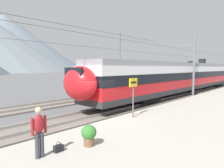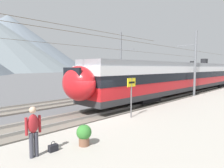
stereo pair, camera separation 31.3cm
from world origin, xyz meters
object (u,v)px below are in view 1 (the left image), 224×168
platform_sign (133,89)px  potted_plant_platform_edge (89,134)px  catenary_mast_far_side (120,61)px  train_near_platform (186,76)px  train_far_track (178,73)px  handbag_beside_passenger (58,148)px  passenger_walking (39,130)px  catenary_mast_mid (193,63)px

platform_sign → potted_plant_platform_edge: size_ratio=2.90×
catenary_mast_far_side → train_near_platform: bearing=-61.4°
train_near_platform → train_far_track: bearing=30.0°
train_near_platform → platform_sign: bearing=-168.4°
train_near_platform → potted_plant_platform_edge: train_near_platform is taller
platform_sign → handbag_beside_passenger: (-5.60, -0.98, -1.58)m
train_near_platform → passenger_walking: 21.76m
catenary_mast_mid → train_near_platform: bearing=33.5°
platform_sign → handbag_beside_passenger: platform_sign is taller
train_near_platform → catenary_mast_far_side: (-4.05, 7.42, 1.91)m
catenary_mast_mid → potted_plant_platform_edge: bearing=-171.1°
handbag_beside_passenger → potted_plant_platform_edge: size_ratio=0.46×
catenary_mast_far_side → passenger_walking: bearing=-146.5°
catenary_mast_mid → platform_sign: (-12.38, -1.31, -1.74)m
platform_sign → catenary_mast_far_side: bearing=43.6°
handbag_beside_passenger → potted_plant_platform_edge: bearing=-19.0°
train_near_platform → train_far_track: 10.89m
catenary_mast_mid → handbag_beside_passenger: catenary_mast_mid is taller
train_near_platform → platform_sign: 15.41m
catenary_mast_far_side → catenary_mast_mid: bearing=-81.8°
platform_sign → potted_plant_platform_edge: bearing=-163.4°
train_near_platform → passenger_walking: train_near_platform is taller
train_near_platform → train_far_track: size_ratio=1.00×
catenary_mast_mid → passenger_walking: catenary_mast_mid is taller
catenary_mast_mid → catenary_mast_far_side: (-1.34, 9.22, 0.36)m
train_far_track → platform_sign: (-24.52, -8.56, -0.18)m
train_far_track → potted_plant_platform_edge: (-29.05, -9.90, -1.43)m
train_far_track → platform_sign: train_far_track is taller
catenary_mast_far_side → train_far_track: bearing=-8.3°
train_far_track → catenary_mast_mid: 14.22m
train_far_track → passenger_walking: bearing=-162.9°
passenger_walking → train_far_track: bearing=17.1°
potted_plant_platform_edge → passenger_walking: bearing=166.6°
passenger_walking → potted_plant_platform_edge: 1.85m
handbag_beside_passenger → train_near_platform: bearing=11.2°
train_far_track → catenary_mast_mid: (-12.14, -7.24, 1.55)m
catenary_mast_mid → passenger_walking: bearing=-173.1°
train_near_platform → handbag_beside_passenger: 21.17m
passenger_walking → handbag_beside_passenger: size_ratio=4.59×
train_far_track → handbag_beside_passenger: train_far_track is taller
passenger_walking → handbag_beside_passenger: bearing=-4.0°
train_far_track → catenary_mast_far_side: (-13.48, 1.97, 1.91)m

